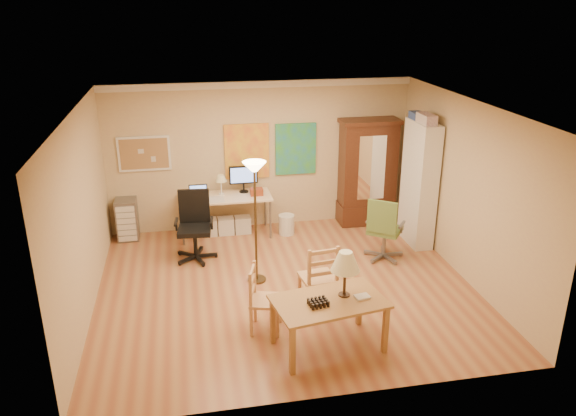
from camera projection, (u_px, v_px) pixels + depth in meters
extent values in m
plane|color=#995636|center=(286.00, 287.00, 8.40)|extent=(5.50, 5.50, 0.00)
cube|color=white|center=(260.00, 84.00, 9.72)|extent=(5.50, 0.08, 0.12)
cube|color=#9F824B|center=(144.00, 154.00, 9.77)|extent=(0.90, 0.04, 0.62)
cube|color=#FCF62A|center=(247.00, 151.00, 10.11)|extent=(0.80, 0.04, 1.00)
cube|color=teal|center=(296.00, 149.00, 10.26)|extent=(0.75, 0.04, 0.95)
cube|color=brown|center=(329.00, 301.00, 6.74)|extent=(1.45, 1.01, 0.04)
cube|color=brown|center=(292.00, 351.00, 6.36)|extent=(0.07, 0.07, 0.63)
cube|color=brown|center=(385.00, 330.00, 6.76)|extent=(0.07, 0.07, 0.63)
cube|color=brown|center=(273.00, 321.00, 6.95)|extent=(0.07, 0.07, 0.63)
cube|color=brown|center=(359.00, 303.00, 7.35)|extent=(0.07, 0.07, 0.63)
cylinder|color=black|center=(344.00, 295.00, 6.84)|extent=(0.14, 0.14, 0.02)
cylinder|color=black|center=(345.00, 282.00, 6.78)|extent=(0.04, 0.04, 0.35)
cone|color=beige|center=(345.00, 261.00, 6.68)|extent=(0.35, 0.35, 0.25)
cube|color=beige|center=(362.00, 297.00, 6.78)|extent=(0.20, 0.16, 0.03)
cube|color=black|center=(318.00, 303.00, 6.61)|extent=(0.28, 0.23, 0.07)
cube|color=tan|center=(318.00, 277.00, 7.68)|extent=(0.51, 0.50, 0.04)
cube|color=tan|center=(326.00, 285.00, 8.00)|extent=(0.05, 0.05, 0.45)
cube|color=tan|center=(299.00, 289.00, 7.88)|extent=(0.05, 0.05, 0.45)
cube|color=tan|center=(336.00, 297.00, 7.66)|extent=(0.05, 0.05, 0.45)
cube|color=tan|center=(309.00, 302.00, 7.55)|extent=(0.05, 0.05, 0.45)
cube|color=tan|center=(337.00, 264.00, 7.48)|extent=(0.05, 0.05, 0.52)
cube|color=tan|center=(309.00, 268.00, 7.36)|extent=(0.05, 0.05, 0.52)
cube|color=tan|center=(323.00, 263.00, 7.40)|extent=(0.40, 0.08, 0.05)
cube|color=tan|center=(266.00, 301.00, 7.19)|extent=(0.49, 0.51, 0.04)
cube|color=tan|center=(278.00, 324.00, 7.09)|extent=(0.05, 0.05, 0.41)
cube|color=tan|center=(281.00, 309.00, 7.43)|extent=(0.05, 0.05, 0.41)
cube|color=tan|center=(251.00, 322.00, 7.12)|extent=(0.05, 0.05, 0.41)
cube|color=tan|center=(255.00, 308.00, 7.45)|extent=(0.05, 0.05, 0.41)
cube|color=tan|center=(250.00, 291.00, 6.96)|extent=(0.05, 0.05, 0.47)
cube|color=tan|center=(255.00, 277.00, 7.29)|extent=(0.05, 0.05, 0.47)
cube|color=tan|center=(252.00, 281.00, 7.11)|extent=(0.12, 0.35, 0.05)
cylinder|color=#44341B|center=(257.00, 279.00, 8.59)|extent=(0.28, 0.28, 0.03)
cylinder|color=#44341B|center=(256.00, 226.00, 8.27)|extent=(0.04, 0.04, 1.77)
cone|color=#FFE0A5|center=(254.00, 167.00, 7.95)|extent=(0.34, 0.34, 0.14)
cube|color=beige|center=(225.00, 197.00, 9.96)|extent=(1.64, 0.72, 0.03)
cylinder|color=slate|center=(183.00, 226.00, 9.68)|extent=(0.04, 0.04, 0.72)
cylinder|color=slate|center=(270.00, 220.00, 9.95)|extent=(0.04, 0.04, 0.72)
cylinder|color=slate|center=(182.00, 213.00, 10.24)|extent=(0.04, 0.04, 0.72)
cylinder|color=slate|center=(265.00, 208.00, 10.51)|extent=(0.04, 0.04, 0.72)
cube|color=black|center=(199.00, 198.00, 9.83)|extent=(0.33, 0.23, 0.02)
cube|color=black|center=(198.00, 189.00, 9.94)|extent=(0.33, 0.06, 0.21)
cube|color=black|center=(243.00, 175.00, 10.04)|extent=(0.51, 0.04, 0.33)
cone|color=beige|center=(221.00, 178.00, 9.93)|extent=(0.20, 0.20, 0.12)
cube|color=beige|center=(217.00, 199.00, 9.79)|extent=(0.26, 0.33, 0.01)
cube|color=maroon|center=(257.00, 192.00, 9.99)|extent=(0.23, 0.16, 0.12)
cube|color=white|center=(209.00, 227.00, 10.16)|extent=(0.29, 0.25, 0.31)
cube|color=white|center=(226.00, 226.00, 10.22)|extent=(0.29, 0.25, 0.31)
cube|color=silver|center=(243.00, 225.00, 10.27)|extent=(0.29, 0.25, 0.31)
cylinder|color=black|center=(195.00, 244.00, 9.18)|extent=(0.07, 0.07, 0.44)
cube|color=black|center=(194.00, 230.00, 9.09)|extent=(0.57, 0.55, 0.08)
cube|color=black|center=(194.00, 206.00, 9.20)|extent=(0.51, 0.10, 0.57)
cube|color=black|center=(176.00, 222.00, 9.01)|extent=(0.07, 0.33, 0.03)
cube|color=black|center=(212.00, 220.00, 9.07)|extent=(0.07, 0.33, 0.03)
cylinder|color=slate|center=(384.00, 243.00, 9.24)|extent=(0.06, 0.06, 0.42)
cube|color=#556D31|center=(385.00, 230.00, 9.15)|extent=(0.68, 0.68, 0.07)
cube|color=#556D31|center=(382.00, 217.00, 8.85)|extent=(0.42, 0.32, 0.54)
cube|color=slate|center=(402.00, 225.00, 8.99)|extent=(0.22, 0.28, 0.03)
cube|color=slate|center=(369.00, 219.00, 9.21)|extent=(0.22, 0.28, 0.03)
cube|color=slate|center=(127.00, 219.00, 9.95)|extent=(0.37, 0.42, 0.73)
cube|color=silver|center=(126.00, 224.00, 9.75)|extent=(0.31, 0.02, 0.63)
cube|color=#39180F|center=(367.00, 174.00, 10.46)|extent=(1.01, 0.46, 1.93)
cube|color=#39180F|center=(365.00, 212.00, 10.73)|extent=(1.05, 0.50, 0.39)
cube|color=white|center=(372.00, 168.00, 10.18)|extent=(0.51, 0.01, 1.19)
cube|color=#39180F|center=(370.00, 121.00, 10.10)|extent=(1.08, 0.51, 0.07)
cube|color=white|center=(419.00, 184.00, 9.58)|extent=(0.32, 0.86, 2.14)
cube|color=#993333|center=(418.00, 217.00, 9.63)|extent=(0.19, 0.43, 0.26)
cube|color=#334C99|center=(415.00, 140.00, 9.52)|extent=(0.19, 0.30, 0.21)
cylinder|color=silver|center=(286.00, 224.00, 10.20)|extent=(0.29, 0.29, 0.36)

